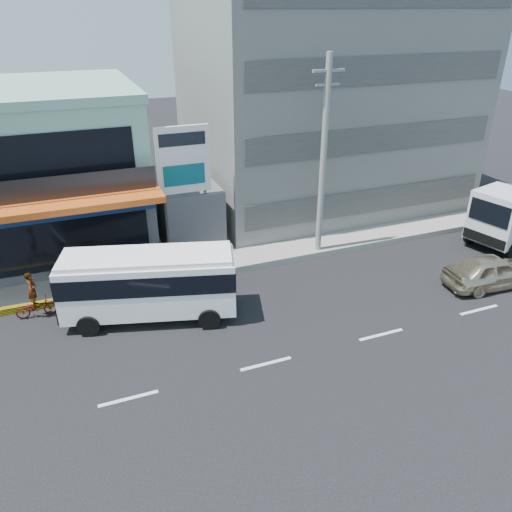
# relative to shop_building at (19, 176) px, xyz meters

# --- Properties ---
(ground) EXTENTS (120.00, 120.00, 0.00)m
(ground) POSITION_rel_shop_building_xyz_m (8.00, -13.95, -4.00)
(ground) COLOR black
(ground) RESTS_ON ground
(sidewalk) EXTENTS (70.00, 5.00, 0.30)m
(sidewalk) POSITION_rel_shop_building_xyz_m (13.00, -4.45, -3.85)
(sidewalk) COLOR gray
(sidewalk) RESTS_ON ground
(shop_building) EXTENTS (12.40, 11.70, 8.00)m
(shop_building) POSITION_rel_shop_building_xyz_m (0.00, 0.00, 0.00)
(shop_building) COLOR #3F3E43
(shop_building) RESTS_ON ground
(concrete_building) EXTENTS (16.00, 12.00, 14.00)m
(concrete_building) POSITION_rel_shop_building_xyz_m (18.00, 1.05, 3.00)
(concrete_building) COLOR slate
(concrete_building) RESTS_ON ground
(gap_structure) EXTENTS (3.00, 6.00, 3.50)m
(gap_structure) POSITION_rel_shop_building_xyz_m (8.00, -1.95, -2.25)
(gap_structure) COLOR #3F3E43
(gap_structure) RESTS_ON ground
(satellite_dish) EXTENTS (1.50, 1.50, 0.15)m
(satellite_dish) POSITION_rel_shop_building_xyz_m (8.00, -2.95, -0.42)
(satellite_dish) COLOR slate
(satellite_dish) RESTS_ON gap_structure
(billboard) EXTENTS (2.60, 0.18, 6.90)m
(billboard) POSITION_rel_shop_building_xyz_m (7.50, -4.75, 0.93)
(billboard) COLOR gray
(billboard) RESTS_ON ground
(utility_pole_near) EXTENTS (1.60, 0.30, 10.00)m
(utility_pole_near) POSITION_rel_shop_building_xyz_m (14.00, -6.55, 1.15)
(utility_pole_near) COLOR #999993
(utility_pole_near) RESTS_ON ground
(minibus) EXTENTS (7.38, 4.05, 2.94)m
(minibus) POSITION_rel_shop_building_xyz_m (4.71, -9.30, -2.24)
(minibus) COLOR white
(minibus) RESTS_ON ground
(sedan) EXTENTS (4.71, 2.21, 1.56)m
(sedan) POSITION_rel_shop_building_xyz_m (19.97, -12.45, -3.22)
(sedan) COLOR beige
(sedan) RESTS_ON ground
(motorcycle_rider) EXTENTS (1.64, 0.58, 2.10)m
(motorcycle_rider) POSITION_rel_shop_building_xyz_m (0.18, -7.49, -3.30)
(motorcycle_rider) COLOR #4E0B0C
(motorcycle_rider) RESTS_ON ground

